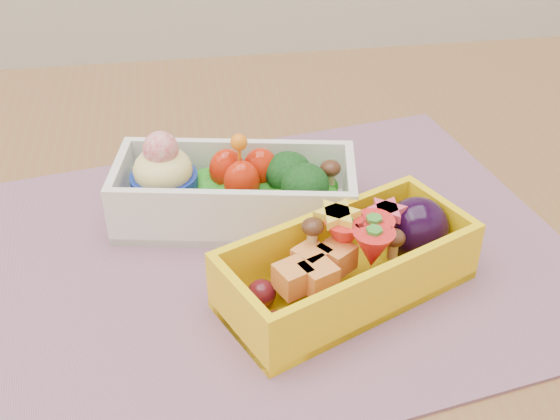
{
  "coord_description": "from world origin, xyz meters",
  "views": [
    {
      "loc": [
        -0.03,
        -0.42,
        1.09
      ],
      "look_at": [
        0.04,
        0.01,
        0.79
      ],
      "focal_mm": 45.71,
      "sensor_mm": 36.0,
      "label": 1
    }
  ],
  "objects": [
    {
      "name": "table",
      "position": [
        0.0,
        0.0,
        0.65
      ],
      "size": [
        1.2,
        0.8,
        0.75
      ],
      "color": "brown",
      "rests_on": "ground"
    },
    {
      "name": "placemat",
      "position": [
        0.03,
        0.0,
        0.75
      ],
      "size": [
        0.5,
        0.42,
        0.0
      ],
      "primitive_type": "cube",
      "rotation": [
        0.0,
        0.0,
        0.17
      ],
      "color": "gray",
      "rests_on": "table"
    },
    {
      "name": "bento_white",
      "position": [
        0.01,
        0.06,
        0.78
      ],
      "size": [
        0.2,
        0.12,
        0.08
      ],
      "rotation": [
        0.0,
        0.0,
        -0.19
      ],
      "color": "white",
      "rests_on": "placemat"
    },
    {
      "name": "bento_yellow",
      "position": [
        0.08,
        -0.05,
        0.78
      ],
      "size": [
        0.2,
        0.15,
        0.06
      ],
      "rotation": [
        0.0,
        0.0,
        0.42
      ],
      "color": "yellow",
      "rests_on": "placemat"
    }
  ]
}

